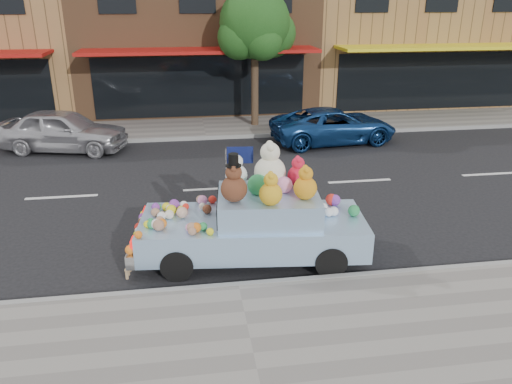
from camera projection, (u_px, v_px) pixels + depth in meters
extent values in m
plane|color=black|center=(217.00, 189.00, 13.39)|extent=(120.00, 120.00, 0.00)
cube|color=gray|center=(250.00, 341.00, 7.39)|extent=(60.00, 3.00, 0.12)
cube|color=gray|center=(204.00, 128.00, 19.35)|extent=(60.00, 3.00, 0.12)
cube|color=gray|center=(238.00, 287.00, 8.77)|extent=(60.00, 0.12, 0.13)
cube|color=gray|center=(206.00, 138.00, 17.97)|extent=(60.00, 0.12, 0.13)
cube|color=brown|center=(195.00, 27.00, 23.15)|extent=(10.00, 8.00, 7.00)
cube|color=black|center=(201.00, 87.00, 20.22)|extent=(8.50, 0.06, 2.40)
cube|color=#A8130F|center=(200.00, 51.00, 18.86)|extent=(9.00, 1.80, 0.12)
cube|color=olive|center=(399.00, 25.00, 24.54)|extent=(10.00, 8.00, 7.00)
cube|color=black|center=(432.00, 81.00, 21.61)|extent=(8.50, 0.06, 2.40)
cube|color=yellow|center=(447.00, 47.00, 20.25)|extent=(9.00, 1.80, 0.12)
cylinder|color=#38281C|center=(255.00, 87.00, 19.06)|extent=(0.28, 0.28, 3.20)
sphere|color=#153F12|center=(255.00, 23.00, 18.21)|extent=(2.60, 2.60, 2.60)
sphere|color=#153F12|center=(272.00, 33.00, 18.73)|extent=(1.80, 1.80, 1.80)
sphere|color=#153F12|center=(239.00, 38.00, 18.13)|extent=(1.60, 1.60, 1.60)
sphere|color=#153F12|center=(263.00, 41.00, 17.91)|extent=(1.40, 1.40, 1.40)
sphere|color=#153F12|center=(245.00, 30.00, 18.83)|extent=(1.60, 1.60, 1.60)
imported|color=silver|center=(63.00, 130.00, 16.42)|extent=(4.39, 2.60, 1.40)
imported|color=navy|center=(334.00, 126.00, 17.42)|extent=(4.58, 2.50, 1.22)
cylinder|color=black|center=(331.00, 261.00, 9.13)|extent=(0.62, 0.26, 0.60)
cylinder|color=black|center=(317.00, 225.00, 10.58)|extent=(0.62, 0.26, 0.60)
cylinder|color=black|center=(177.00, 265.00, 9.01)|extent=(0.62, 0.26, 0.60)
cylinder|color=black|center=(185.00, 228.00, 10.46)|extent=(0.62, 0.26, 0.60)
cube|color=#9DC3EA|center=(253.00, 232.00, 9.70)|extent=(4.45, 2.14, 0.60)
cube|color=#9DC3EA|center=(268.00, 206.00, 9.51)|extent=(2.04, 1.69, 0.50)
cube|color=silver|center=(138.00, 241.00, 9.66)|extent=(0.34, 1.79, 0.26)
cube|color=red|center=(133.00, 243.00, 8.91)|extent=(0.09, 0.28, 0.16)
cube|color=red|center=(145.00, 212.00, 10.18)|extent=(0.09, 0.28, 0.16)
cube|color=black|center=(219.00, 207.00, 9.47)|extent=(0.17, 1.30, 0.40)
sphere|color=#502817|center=(234.00, 189.00, 8.98)|extent=(0.49, 0.49, 0.49)
sphere|color=#502817|center=(234.00, 172.00, 8.86)|extent=(0.30, 0.30, 0.30)
sphere|color=#502817|center=(234.00, 169.00, 8.73)|extent=(0.11, 0.11, 0.11)
sphere|color=#502817|center=(233.00, 165.00, 8.92)|extent=(0.11, 0.11, 0.11)
cylinder|color=black|center=(234.00, 166.00, 8.82)|extent=(0.29, 0.29, 0.02)
cylinder|color=black|center=(233.00, 160.00, 8.78)|extent=(0.18, 0.18, 0.22)
sphere|color=beige|center=(270.00, 172.00, 9.63)|extent=(0.62, 0.62, 0.62)
sphere|color=beige|center=(270.00, 152.00, 9.49)|extent=(0.38, 0.38, 0.38)
sphere|color=beige|center=(271.00, 148.00, 9.32)|extent=(0.15, 0.15, 0.15)
sphere|color=beige|center=(269.00, 144.00, 9.57)|extent=(0.15, 0.15, 0.15)
sphere|color=#C57B12|center=(305.00, 188.00, 9.09)|extent=(0.43, 0.43, 0.43)
sphere|color=#C57B12|center=(306.00, 174.00, 8.99)|extent=(0.27, 0.27, 0.27)
sphere|color=#C57B12|center=(307.00, 171.00, 8.87)|extent=(0.10, 0.10, 0.10)
sphere|color=#C57B12|center=(305.00, 167.00, 9.04)|extent=(0.10, 0.10, 0.10)
sphere|color=red|center=(298.00, 176.00, 9.74)|extent=(0.40, 0.40, 0.40)
sphere|color=red|center=(298.00, 163.00, 9.65)|extent=(0.25, 0.25, 0.25)
sphere|color=red|center=(299.00, 161.00, 9.54)|extent=(0.10, 0.10, 0.10)
sphere|color=red|center=(297.00, 158.00, 9.70)|extent=(0.10, 0.10, 0.10)
sphere|color=silver|center=(236.00, 175.00, 9.73)|extent=(0.44, 0.44, 0.44)
sphere|color=silver|center=(236.00, 162.00, 9.63)|extent=(0.27, 0.27, 0.27)
sphere|color=silver|center=(237.00, 159.00, 9.51)|extent=(0.10, 0.10, 0.10)
sphere|color=silver|center=(236.00, 156.00, 9.68)|extent=(0.10, 0.10, 0.10)
sphere|color=orange|center=(271.00, 194.00, 8.83)|extent=(0.42, 0.42, 0.42)
sphere|color=orange|center=(271.00, 180.00, 8.73)|extent=(0.26, 0.26, 0.26)
sphere|color=orange|center=(272.00, 177.00, 8.62)|extent=(0.10, 0.10, 0.10)
sphere|color=orange|center=(270.00, 174.00, 8.79)|extent=(0.10, 0.10, 0.10)
sphere|color=#238343|center=(258.00, 185.00, 9.34)|extent=(0.40, 0.40, 0.40)
sphere|color=pink|center=(284.00, 185.00, 9.42)|extent=(0.32, 0.32, 0.32)
sphere|color=gold|center=(171.00, 210.00, 9.70)|extent=(0.20, 0.20, 0.20)
sphere|color=beige|center=(169.00, 208.00, 9.82)|extent=(0.16, 0.16, 0.16)
sphere|color=beige|center=(202.00, 206.00, 9.94)|extent=(0.14, 0.14, 0.14)
sphere|color=#926850|center=(200.00, 199.00, 10.24)|extent=(0.17, 0.17, 0.17)
sphere|color=red|center=(212.00, 199.00, 10.24)|extent=(0.16, 0.16, 0.16)
sphere|color=#926850|center=(155.00, 212.00, 9.62)|extent=(0.17, 0.17, 0.17)
sphere|color=orange|center=(138.00, 235.00, 8.76)|extent=(0.14, 0.14, 0.14)
sphere|color=pink|center=(190.00, 228.00, 9.00)|extent=(0.16, 0.16, 0.16)
sphere|color=#238343|center=(151.00, 224.00, 9.13)|extent=(0.17, 0.17, 0.17)
sphere|color=orange|center=(196.00, 227.00, 8.98)|extent=(0.18, 0.18, 0.18)
sphere|color=gold|center=(166.00, 207.00, 9.87)|extent=(0.17, 0.17, 0.17)
sphere|color=white|center=(156.00, 224.00, 9.11)|extent=(0.19, 0.19, 0.19)
sphere|color=#238343|center=(157.00, 207.00, 9.90)|extent=(0.15, 0.15, 0.15)
sphere|color=gold|center=(210.00, 232.00, 8.88)|extent=(0.14, 0.14, 0.14)
sphere|color=gold|center=(181.00, 210.00, 9.79)|extent=(0.14, 0.14, 0.14)
sphere|color=gold|center=(147.00, 224.00, 9.16)|extent=(0.14, 0.14, 0.14)
sphere|color=pink|center=(202.00, 200.00, 10.16)|extent=(0.20, 0.20, 0.20)
sphere|color=#238343|center=(151.00, 222.00, 9.24)|extent=(0.15, 0.15, 0.15)
sphere|color=#753196|center=(174.00, 204.00, 9.94)|extent=(0.21, 0.21, 0.21)
sphere|color=red|center=(186.00, 207.00, 9.93)|extent=(0.14, 0.14, 0.14)
sphere|color=#926850|center=(192.00, 231.00, 8.87)|extent=(0.15, 0.15, 0.15)
sphere|color=#926850|center=(162.00, 215.00, 9.56)|extent=(0.13, 0.13, 0.13)
sphere|color=#592B19|center=(207.00, 209.00, 9.76)|extent=(0.18, 0.18, 0.18)
sphere|color=#926850|center=(159.00, 225.00, 9.04)|extent=(0.21, 0.21, 0.21)
sphere|color=#926850|center=(192.00, 227.00, 8.98)|extent=(0.19, 0.19, 0.19)
sphere|color=white|center=(184.00, 205.00, 9.97)|extent=(0.17, 0.17, 0.17)
sphere|color=#926850|center=(160.00, 221.00, 9.24)|extent=(0.18, 0.18, 0.18)
sphere|color=#753196|center=(156.00, 207.00, 9.86)|extent=(0.17, 0.17, 0.17)
sphere|color=#238343|center=(203.00, 226.00, 9.06)|extent=(0.16, 0.16, 0.16)
sphere|color=beige|center=(169.00, 214.00, 9.52)|extent=(0.18, 0.18, 0.18)
sphere|color=white|center=(161.00, 216.00, 9.46)|extent=(0.17, 0.17, 0.17)
sphere|color=orange|center=(162.00, 224.00, 9.14)|extent=(0.19, 0.19, 0.19)
sphere|color=#D8A88C|center=(182.00, 212.00, 9.53)|extent=(0.22, 0.22, 0.22)
sphere|color=orange|center=(130.00, 250.00, 8.87)|extent=(0.17, 0.17, 0.17)
sphere|color=beige|center=(131.00, 249.00, 8.95)|extent=(0.13, 0.13, 0.13)
sphere|color=gold|center=(137.00, 234.00, 9.51)|extent=(0.13, 0.13, 0.13)
sphere|color=#753196|center=(143.00, 217.00, 10.19)|extent=(0.18, 0.18, 0.18)
sphere|color=beige|center=(142.00, 220.00, 10.08)|extent=(0.14, 0.14, 0.14)
sphere|color=red|center=(139.00, 227.00, 9.74)|extent=(0.18, 0.18, 0.18)
sphere|color=#238343|center=(132.00, 246.00, 9.07)|extent=(0.13, 0.13, 0.13)
sphere|color=gold|center=(144.00, 215.00, 10.31)|extent=(0.17, 0.17, 0.17)
sphere|color=beige|center=(138.00, 231.00, 9.65)|extent=(0.13, 0.13, 0.13)
sphere|color=#592B19|center=(142.00, 222.00, 10.03)|extent=(0.14, 0.14, 0.14)
sphere|color=#753196|center=(335.00, 200.00, 10.12)|extent=(0.23, 0.23, 0.23)
sphere|color=white|center=(334.00, 211.00, 9.65)|extent=(0.19, 0.19, 0.19)
sphere|color=red|center=(331.00, 200.00, 10.14)|extent=(0.24, 0.24, 0.24)
sphere|color=white|center=(329.00, 212.00, 9.62)|extent=(0.18, 0.18, 0.18)
sphere|color=#238343|center=(354.00, 211.00, 9.63)|extent=(0.23, 0.23, 0.23)
sphere|color=white|center=(323.00, 208.00, 9.81)|extent=(0.19, 0.19, 0.19)
cylinder|color=#997A54|center=(127.00, 275.00, 8.95)|extent=(0.06, 0.06, 0.17)
sphere|color=#997A54|center=(126.00, 270.00, 8.92)|extent=(0.07, 0.07, 0.07)
cylinder|color=#997A54|center=(128.00, 271.00, 9.07)|extent=(0.06, 0.06, 0.17)
sphere|color=#997A54|center=(128.00, 266.00, 9.04)|extent=(0.07, 0.07, 0.07)
cylinder|color=#997A54|center=(130.00, 267.00, 9.20)|extent=(0.06, 0.06, 0.17)
sphere|color=#997A54|center=(129.00, 263.00, 9.16)|extent=(0.07, 0.07, 0.07)
cylinder|color=#997A54|center=(131.00, 264.00, 9.32)|extent=(0.06, 0.06, 0.17)
sphere|color=#997A54|center=(130.00, 259.00, 9.28)|extent=(0.07, 0.07, 0.07)
cylinder|color=#997A54|center=(132.00, 260.00, 9.44)|extent=(0.06, 0.06, 0.17)
sphere|color=#997A54|center=(132.00, 256.00, 9.40)|extent=(0.07, 0.07, 0.07)
cylinder|color=#997A54|center=(134.00, 257.00, 9.56)|extent=(0.06, 0.06, 0.17)
sphere|color=#997A54|center=(133.00, 253.00, 9.53)|extent=(0.07, 0.07, 0.07)
cylinder|color=#997A54|center=(135.00, 254.00, 9.68)|extent=(0.06, 0.06, 0.17)
sphere|color=#997A54|center=(134.00, 249.00, 9.65)|extent=(0.07, 0.07, 0.07)
cylinder|color=#997A54|center=(136.00, 250.00, 9.80)|extent=(0.06, 0.06, 0.17)
sphere|color=#997A54|center=(136.00, 246.00, 9.77)|extent=(0.07, 0.07, 0.07)
cylinder|color=#997A54|center=(137.00, 247.00, 9.93)|extent=(0.06, 0.06, 0.17)
sphere|color=#997A54|center=(137.00, 243.00, 9.89)|extent=(0.07, 0.07, 0.07)
cylinder|color=#997A54|center=(138.00, 244.00, 10.05)|extent=(0.06, 0.06, 0.17)
sphere|color=#997A54|center=(138.00, 240.00, 10.01)|extent=(0.07, 0.07, 0.07)
cylinder|color=#997A54|center=(139.00, 241.00, 10.17)|extent=(0.06, 0.06, 0.17)
sphere|color=#997A54|center=(139.00, 237.00, 10.13)|extent=(0.07, 0.07, 0.07)
cylinder|color=#997A54|center=(140.00, 238.00, 10.29)|extent=(0.06, 0.06, 0.17)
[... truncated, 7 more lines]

